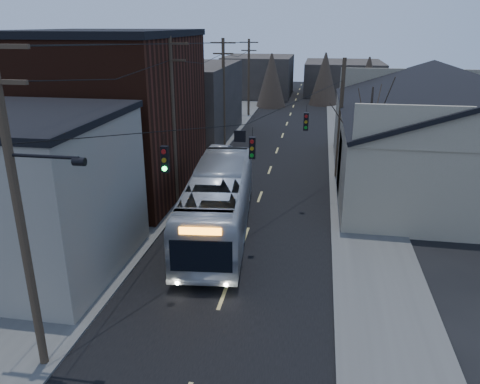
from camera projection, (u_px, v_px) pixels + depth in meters
name	position (u px, v px, depth m)	size (l,w,h in m)	color
road_surface	(275.00, 156.00, 39.75)	(9.00, 110.00, 0.02)	black
sidewalk_left	(201.00, 153.00, 40.75)	(4.00, 110.00, 0.12)	#474744
sidewalk_right	(353.00, 159.00, 38.71)	(4.00, 110.00, 0.12)	#474744
building_clapboard	(26.00, 197.00, 20.50)	(8.00, 8.00, 7.00)	gray
building_brick	(108.00, 116.00, 30.35)	(10.00, 12.00, 10.00)	black
building_left_far	(185.00, 101.00, 45.62)	(9.00, 14.00, 7.00)	#2F2A25
warehouse	(457.00, 146.00, 32.16)	(16.16, 20.60, 7.73)	gray
building_far_left	(259.00, 76.00, 72.14)	(10.00, 12.00, 6.00)	#2F2A25
building_far_right	(343.00, 78.00, 74.91)	(12.00, 14.00, 5.00)	#2F2A25
bare_tree	(367.00, 147.00, 28.24)	(0.40, 0.40, 7.20)	black
utility_lines	(225.00, 109.00, 33.13)	(11.24, 45.28, 10.50)	#382B1E
bus	(218.00, 202.00, 24.70)	(2.95, 12.62, 3.52)	#A4A9B0
parked_car	(218.00, 155.00, 37.47)	(1.48, 4.23, 1.39)	#ACAEB4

